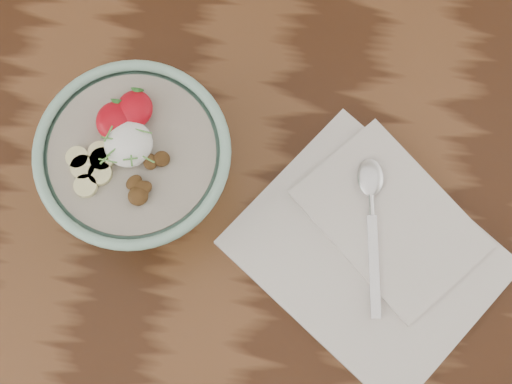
{
  "coord_description": "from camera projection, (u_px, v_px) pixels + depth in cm",
  "views": [
    {
      "loc": [
        16.47,
        -8.91,
        155.54
      ],
      "look_at": [
        14.21,
        8.23,
        86.99
      ],
      "focal_mm": 50.0,
      "sensor_mm": 36.0,
      "label": 1
    }
  ],
  "objects": [
    {
      "name": "table",
      "position": [
        136.0,
        282.0,
        0.9
      ],
      "size": [
        160.0,
        90.0,
        75.0
      ],
      "color": "#351B0D",
      "rests_on": "ground"
    },
    {
      "name": "breakfast_bowl",
      "position": [
        138.0,
        164.0,
        0.77
      ],
      "size": [
        20.38,
        20.38,
        13.31
      ],
      "rotation": [
        0.0,
        0.0,
        -0.16
      ],
      "color": "#88B7A3",
      "rests_on": "table"
    },
    {
      "name": "napkin",
      "position": [
        373.0,
        247.0,
        0.81
      ],
      "size": [
        35.06,
        33.88,
        1.68
      ],
      "rotation": [
        0.0,
        0.0,
        -0.63
      ],
      "color": "silver",
      "rests_on": "table"
    },
    {
      "name": "spoon",
      "position": [
        371.0,
        199.0,
        0.81
      ],
      "size": [
        4.49,
        18.35,
        0.96
      ],
      "rotation": [
        0.0,
        0.0,
        0.13
      ],
      "color": "silver",
      "rests_on": "napkin"
    }
  ]
}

